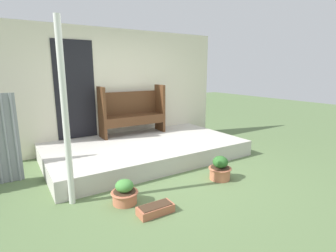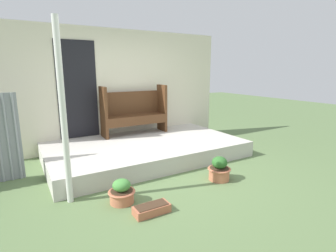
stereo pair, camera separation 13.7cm
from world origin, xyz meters
The scene contains 8 objects.
ground_plane centered at (0.00, 0.00, 0.00)m, with size 24.00×24.00×0.00m, color #5B7547.
porch_slab centered at (0.17, 1.07, 0.15)m, with size 3.77×2.15×0.30m.
house_wall centered at (0.13, 2.18, 1.30)m, with size 4.97×0.08×2.60m.
support_post centered at (-1.52, -0.07, 1.18)m, with size 0.08×0.08×2.36m.
bench centered at (0.27, 1.87, 0.84)m, with size 1.46×0.41×1.08m.
flower_pot_left centered at (-0.93, -0.45, 0.14)m, with size 0.36×0.36×0.33m.
flower_pot_middle centered at (0.67, -0.55, 0.17)m, with size 0.37×0.37×0.39m.
planter_box_rect centered at (-0.71, -0.89, 0.05)m, with size 0.45×0.20×0.11m.
Camera 1 is at (-2.15, -3.44, 1.73)m, focal length 28.00 mm.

